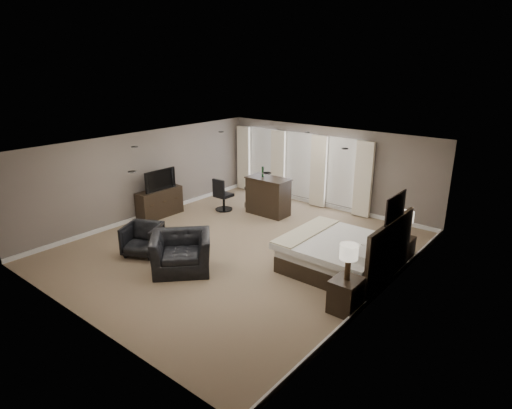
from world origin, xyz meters
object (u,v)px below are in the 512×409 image
Objects in this scene: bed at (342,240)px; lamp_far at (406,225)px; lamp_near at (348,262)px; bar_stool_left at (249,197)px; armchair_far at (143,238)px; dresser at (160,203)px; nightstand_far at (403,248)px; bar_counter at (268,196)px; tv at (159,187)px; desk_chair at (224,194)px; bar_stool_right at (275,197)px; nightstand_near at (346,295)px; armchair_near at (181,247)px.

bed reaches higher than lamp_far.
lamp_near is 1.04× the size of bar_stool_left.
dresser is at bearing 106.47° from armchair_far.
dresser is at bearing -165.92° from nightstand_far.
armchair_far is 0.64× the size of bar_counter.
tv is at bearing 0.00° from dresser.
desk_chair is (-0.45, -0.73, 0.19)m from bar_stool_left.
lamp_far is (0.89, 1.45, 0.16)m from bed.
lamp_near is 0.92× the size of bar_stool_right.
nightstand_near is 2.90m from nightstand_far.
lamp_far is 5.79m from desk_chair.
tv is at bearing -165.92° from nightstand_far.
tv reaches higher than armchair_far.
nightstand_near is at bearing -90.00° from lamp_far.
bar_stool_left is at bearing 64.79° from armchair_near.
dresser is 1.09× the size of bar_counter.
dresser is at bearing 170.44° from nightstand_near.
dresser is (-6.92, 1.16, -0.59)m from lamp_near.
lamp_near is 0.66× the size of desk_chair.
lamp_near is (0.89, -1.45, 0.29)m from bed.
tv is 1.28× the size of armchair_far.
desk_chair reaches higher than tv.
lamp_near is 6.44m from desk_chair.
nightstand_near is at bearing -37.29° from bar_counter.
nightstand_far is at bearing 10.47° from armchair_far.
armchair_near is (3.22, -1.98, 0.14)m from dresser.
bar_stool_right is (-0.19, 0.62, -0.21)m from bar_counter.
desk_chair is at bearing 154.16° from lamp_near.
lamp_near reaches higher than tv.
lamp_near is (0.00, -2.90, 0.74)m from nightstand_far.
bar_stool_left is (-4.44, 2.07, -0.39)m from bed.
dresser is 2.85m from bar_stool_left.
bar_stool_right is (0.42, 4.87, -0.05)m from armchair_far.
bar_stool_left is at bearing -143.96° from bar_stool_right.
bar_stool_left is (-5.33, 3.52, -0.68)m from lamp_near.
bar_stool_left is (-0.26, 4.38, -0.09)m from armchair_far.
bar_stool_right is at bearing 59.07° from armchair_far.
bar_counter reaches higher than bar_stool_left.
armchair_far is at bearing -151.13° from bed.
nightstand_far is at bearing 14.08° from dresser.
lamp_near is 1.07× the size of lamp_far.
tv is 2.03m from desk_chair.
lamp_far is 0.86× the size of bar_stool_right.
lamp_near is 0.52× the size of bar_counter.
nightstand_near is 7.04m from tv.
lamp_far reaches higher than nightstand_near.
dresser is 0.50m from tv.
armchair_near is at bearing -69.41° from bar_stool_left.
nightstand_far is 0.85× the size of lamp_far.
armchair_far is at bearing -137.49° from tv.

